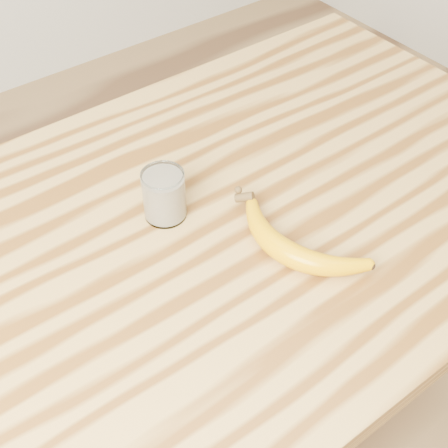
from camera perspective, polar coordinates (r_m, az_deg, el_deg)
table at (r=1.13m, az=1.57°, el=-3.06°), size 1.20×0.80×0.90m
smoothie_glass at (r=1.00m, az=-5.50°, el=2.64°), size 0.07×0.07×0.09m
banana at (r=0.94m, az=5.83°, el=-2.72°), size 0.19×0.34×0.04m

